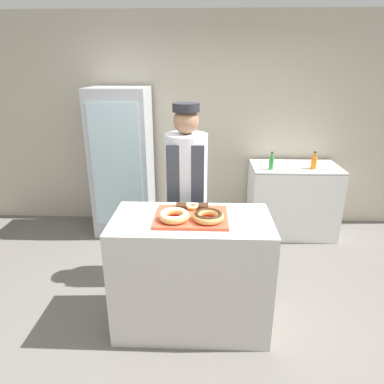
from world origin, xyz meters
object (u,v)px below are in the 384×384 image
at_px(brownie_back_right, 203,207).
at_px(bottle_green, 271,163).
at_px(donut_chocolate_glaze, 208,216).
at_px(chest_freezer, 292,199).
at_px(bottle_orange, 314,162).
at_px(brownie_back_left, 181,206).
at_px(beverage_fridge, 123,163).
at_px(baker_person, 186,192).
at_px(serving_tray, 191,217).
at_px(donut_light_glaze, 174,215).
at_px(donut_mini_center, 192,206).

relative_size(brownie_back_right, bottle_green, 0.38).
distance_m(donut_chocolate_glaze, chest_freezer, 2.20).
xyz_separation_m(bottle_green, bottle_orange, (0.51, 0.05, -0.00)).
bearing_deg(chest_freezer, brownie_back_left, -129.32).
bearing_deg(beverage_fridge, chest_freezer, 0.18).
distance_m(baker_person, chest_freezer, 1.75).
bearing_deg(serving_tray, brownie_back_left, 121.56).
distance_m(serving_tray, brownie_back_left, 0.17).
relative_size(brownie_back_left, beverage_fridge, 0.04).
bearing_deg(donut_chocolate_glaze, brownie_back_right, 99.61).
height_order(chest_freezer, bottle_green, bottle_green).
bearing_deg(donut_light_glaze, donut_chocolate_glaze, 0.00).
bearing_deg(donut_light_glaze, bottle_green, 58.37).
bearing_deg(brownie_back_right, beverage_fridge, 122.84).
relative_size(baker_person, bottle_orange, 8.33).
relative_size(donut_mini_center, bottle_orange, 0.52).
relative_size(brownie_back_right, bottle_orange, 0.38).
bearing_deg(baker_person, chest_freezer, 39.70).
xyz_separation_m(serving_tray, chest_freezer, (1.22, 1.74, -0.52)).
xyz_separation_m(donut_mini_center, baker_person, (-0.07, 0.52, -0.08)).
height_order(baker_person, bottle_green, baker_person).
bearing_deg(brownie_back_right, baker_person, 107.41).
bearing_deg(donut_chocolate_glaze, bottle_green, 65.20).
distance_m(baker_person, bottle_green, 1.32).
relative_size(donut_chocolate_glaze, donut_mini_center, 2.11).
height_order(donut_chocolate_glaze, baker_person, baker_person).
distance_m(donut_light_glaze, bottle_orange, 2.28).
height_order(brownie_back_right, bottle_green, bottle_green).
bearing_deg(donut_mini_center, donut_light_glaze, -119.96).
height_order(donut_mini_center, baker_person, baker_person).
xyz_separation_m(beverage_fridge, bottle_green, (1.82, -0.17, 0.07)).
bearing_deg(baker_person, serving_tray, -83.61).
relative_size(serving_tray, beverage_fridge, 0.30).
bearing_deg(donut_chocolate_glaze, bottle_orange, 53.01).
bearing_deg(donut_chocolate_glaze, donut_light_glaze, 180.00).
xyz_separation_m(beverage_fridge, chest_freezer, (2.16, 0.01, -0.46)).
height_order(baker_person, beverage_fridge, beverage_fridge).
height_order(donut_light_glaze, bottle_orange, bottle_orange).
bearing_deg(donut_light_glaze, beverage_fridge, 114.14).
distance_m(donut_mini_center, brownie_back_left, 0.09).
xyz_separation_m(donut_chocolate_glaze, baker_person, (-0.20, 0.74, -0.09)).
height_order(donut_mini_center, chest_freezer, donut_mini_center).
distance_m(brownie_back_left, brownie_back_right, 0.18).
bearing_deg(donut_mini_center, baker_person, 98.14).
relative_size(donut_chocolate_glaze, brownie_back_left, 2.87).
relative_size(serving_tray, bottle_green, 2.60).
relative_size(chest_freezer, bottle_orange, 5.06).
height_order(serving_tray, brownie_back_left, brownie_back_left).
height_order(donut_chocolate_glaze, beverage_fridge, beverage_fridge).
xyz_separation_m(donut_light_glaze, donut_mini_center, (0.13, 0.22, -0.02)).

